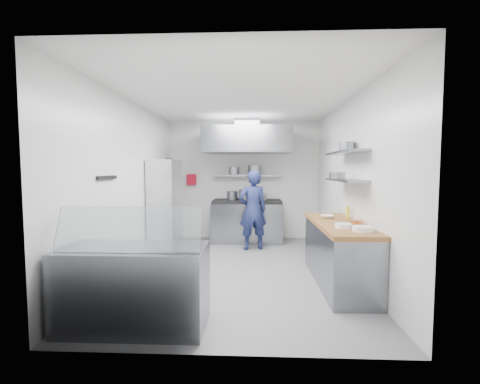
{
  "coord_description": "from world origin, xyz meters",
  "views": [
    {
      "loc": [
        0.25,
        -5.24,
        1.66
      ],
      "look_at": [
        0.0,
        0.6,
        1.25
      ],
      "focal_mm": 24.0,
      "sensor_mm": 36.0,
      "label": 1
    }
  ],
  "objects_px": {
    "chef": "(253,210)",
    "gas_range": "(247,222)",
    "wire_rack": "(165,206)",
    "display_case": "(135,287)"
  },
  "relations": [
    {
      "from": "chef",
      "to": "gas_range",
      "type": "bearing_deg",
      "value": -95.44
    },
    {
      "from": "wire_rack",
      "to": "display_case",
      "type": "distance_m",
      "value": 3.2
    },
    {
      "from": "gas_range",
      "to": "chef",
      "type": "relative_size",
      "value": 0.97
    },
    {
      "from": "display_case",
      "to": "gas_range",
      "type": "bearing_deg",
      "value": 74.98
    },
    {
      "from": "gas_range",
      "to": "wire_rack",
      "type": "distance_m",
      "value": 1.96
    },
    {
      "from": "gas_range",
      "to": "wire_rack",
      "type": "bearing_deg",
      "value": -148.97
    },
    {
      "from": "wire_rack",
      "to": "chef",
      "type": "bearing_deg",
      "value": 7.57
    },
    {
      "from": "gas_range",
      "to": "wire_rack",
      "type": "xyz_separation_m",
      "value": [
        -1.63,
        -0.98,
        0.48
      ]
    },
    {
      "from": "gas_range",
      "to": "chef",
      "type": "bearing_deg",
      "value": -80.01
    },
    {
      "from": "wire_rack",
      "to": "display_case",
      "type": "bearing_deg",
      "value": -80.36
    }
  ]
}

